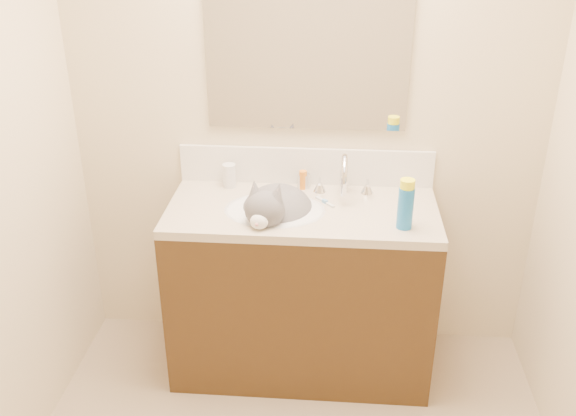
% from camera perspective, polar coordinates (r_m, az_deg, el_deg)
% --- Properties ---
extents(room_shell, '(2.24, 2.54, 2.52)m').
position_cam_1_polar(room_shell, '(1.70, -0.46, 4.59)').
color(room_shell, beige).
rests_on(room_shell, ground).
extents(vanity_cabinet, '(1.20, 0.55, 0.82)m').
position_cam_1_polar(vanity_cabinet, '(3.07, 1.20, -7.53)').
color(vanity_cabinet, '#3D2711').
rests_on(vanity_cabinet, ground).
extents(counter_slab, '(1.20, 0.55, 0.04)m').
position_cam_1_polar(counter_slab, '(2.85, 1.28, -0.32)').
color(counter_slab, '#C3B499').
rests_on(counter_slab, vanity_cabinet).
extents(basin, '(0.45, 0.36, 0.14)m').
position_cam_1_polar(basin, '(2.85, -1.17, -1.40)').
color(basin, white).
rests_on(basin, vanity_cabinet).
extents(faucet, '(0.28, 0.20, 0.21)m').
position_cam_1_polar(faucet, '(2.93, 4.99, 2.61)').
color(faucet, silver).
rests_on(faucet, counter_slab).
extents(cat, '(0.40, 0.48, 0.34)m').
position_cam_1_polar(cat, '(2.84, -1.11, -0.40)').
color(cat, '#585558').
rests_on(cat, basin).
extents(backsplash, '(1.20, 0.02, 0.18)m').
position_cam_1_polar(backsplash, '(3.04, 1.60, 3.74)').
color(backsplash, silver).
rests_on(backsplash, counter_slab).
extents(mirror, '(0.90, 0.02, 0.80)m').
position_cam_1_polar(mirror, '(2.87, 1.75, 14.69)').
color(mirror, white).
rests_on(mirror, room_shell).
extents(pill_bottle, '(0.08, 0.08, 0.11)m').
position_cam_1_polar(pill_bottle, '(3.04, -5.23, 2.89)').
color(pill_bottle, silver).
rests_on(pill_bottle, counter_slab).
extents(pill_label, '(0.07, 0.07, 0.04)m').
position_cam_1_polar(pill_label, '(3.04, -5.22, 2.67)').
color(pill_label, orange).
rests_on(pill_label, pill_bottle).
extents(silver_jar, '(0.08, 0.08, 0.07)m').
position_cam_1_polar(silver_jar, '(3.02, 1.38, 2.43)').
color(silver_jar, '#B7B7BC').
rests_on(silver_jar, counter_slab).
extents(amber_bottle, '(0.04, 0.04, 0.09)m').
position_cam_1_polar(amber_bottle, '(3.01, 1.34, 2.52)').
color(amber_bottle, orange).
rests_on(amber_bottle, counter_slab).
extents(toothbrush, '(0.09, 0.10, 0.01)m').
position_cam_1_polar(toothbrush, '(2.89, 3.30, 0.54)').
color(toothbrush, silver).
rests_on(toothbrush, counter_slab).
extents(toothbrush_head, '(0.03, 0.03, 0.01)m').
position_cam_1_polar(toothbrush_head, '(2.89, 3.30, 0.59)').
color(toothbrush_head, '#639FD3').
rests_on(toothbrush_head, counter_slab).
extents(spray_can, '(0.07, 0.07, 0.18)m').
position_cam_1_polar(spray_can, '(2.68, 10.39, -0.00)').
color(spray_can, blue).
rests_on(spray_can, counter_slab).
extents(spray_cap, '(0.07, 0.07, 0.04)m').
position_cam_1_polar(spray_cap, '(2.63, 10.58, 2.12)').
color(spray_cap, '#FFFE1A').
rests_on(spray_cap, spray_can).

